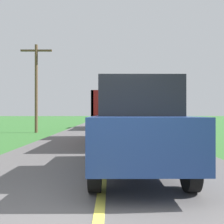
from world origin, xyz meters
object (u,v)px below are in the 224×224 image
at_px(banana_truck_near, 122,110).
at_px(utility_pole_roadside, 36,84).
at_px(banana_truck_far, 112,111).
at_px(following_car, 135,126).

relative_size(banana_truck_near, utility_pole_roadside, 0.97).
distance_m(banana_truck_far, utility_pole_roadside, 7.09).
relative_size(banana_truck_near, banana_truck_far, 1.00).
height_order(banana_truck_near, following_car, banana_truck_near).
relative_size(banana_truck_near, following_car, 1.42).
relative_size(banana_truck_far, following_car, 1.42).
bearing_deg(banana_truck_far, banana_truck_near, -87.67).
bearing_deg(banana_truck_near, utility_pole_roadside, 136.95).
bearing_deg(following_car, banana_truck_far, 91.34).
height_order(utility_pole_roadside, following_car, utility_pole_roadside).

